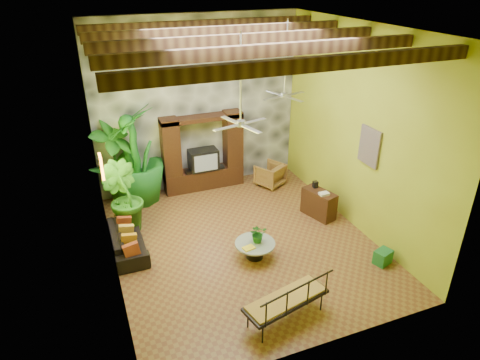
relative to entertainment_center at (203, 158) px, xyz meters
name	(u,v)px	position (x,y,z in m)	size (l,w,h in m)	color
ground	(242,241)	(0.00, -3.14, -0.97)	(7.00, 7.00, 0.00)	brown
ceiling	(243,28)	(0.00, -3.14, 4.03)	(6.00, 7.00, 0.02)	silver
back_wall	(197,104)	(0.00, 0.36, 1.53)	(6.00, 0.02, 5.00)	#959922
left_wall	(101,168)	(-3.00, -3.14, 1.53)	(0.02, 7.00, 5.00)	#959922
right_wall	(357,130)	(3.00, -3.14, 1.53)	(0.02, 7.00, 5.00)	#959922
stone_accent_wall	(198,105)	(0.00, 0.30, 1.53)	(5.98, 0.10, 4.98)	#393A40
ceiling_beams	(243,39)	(0.00, -3.14, 3.81)	(5.95, 5.36, 0.22)	#3B2712
entertainment_center	(203,158)	(0.00, 0.00, 0.00)	(2.40, 0.55, 2.30)	black
ceiling_fan_front	(241,114)	(-0.20, -3.54, 2.44)	(1.28, 1.28, 1.86)	#B2B1B6
ceiling_fan_back	(285,87)	(1.60, -1.94, 2.44)	(1.28, 1.28, 1.86)	#B2B1B6
wall_art_mask	(101,167)	(-2.96, -2.14, 1.13)	(0.06, 0.32, 0.55)	gold
wall_art_painting	(370,147)	(2.96, -3.74, 1.33)	(0.06, 0.70, 0.90)	#265D8E
sofa	(127,240)	(-2.65, -2.44, -0.69)	(1.89, 0.74, 0.55)	black
wicker_armchair	(270,175)	(1.93, -0.61, -0.62)	(0.74, 0.77, 0.70)	olive
tall_plant_a	(116,162)	(-2.49, 0.01, 0.28)	(1.32, 0.89, 2.50)	#1C5E18
tall_plant_b	(123,198)	(-2.55, -1.54, -0.05)	(1.01, 0.81, 1.84)	#27651A
tall_plant_c	(135,155)	(-1.97, -0.09, 0.43)	(1.56, 1.56, 2.79)	#1C6A22
coffee_table	(255,248)	(0.04, -3.84, -0.71)	(0.93, 0.93, 0.40)	black
centerpiece_plant	(258,233)	(0.12, -3.81, -0.35)	(0.39, 0.34, 0.43)	#195B18
yellow_tray	(249,248)	(-0.18, -3.98, -0.55)	(0.26, 0.19, 0.03)	yellow
iron_bench	(288,300)	(-0.19, -5.90, -0.44)	(1.78, 0.98, 0.57)	black
side_console	(319,204)	(2.36, -2.76, -0.59)	(0.42, 0.93, 0.74)	#331A10
green_bin	(383,257)	(2.65, -5.11, -0.80)	(0.38, 0.29, 0.34)	#1D6E2C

